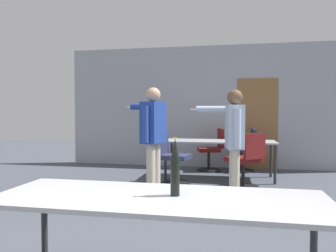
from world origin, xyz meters
TOP-DOWN VIEW (x-y plane):
  - back_wall at (0.03, 6.21)m, footprint 6.72×0.12m
  - conference_table_near at (0.08, 0.54)m, footprint 2.16×0.76m
  - conference_table_far at (0.30, 4.87)m, footprint 2.11×0.77m
  - person_near_casual at (0.56, 3.15)m, footprint 0.78×0.58m
  - person_right_polo at (-0.67, 3.42)m, footprint 0.74×0.76m
  - office_chair_near_pushed at (0.78, 4.12)m, footprint 0.68×0.69m
  - office_chair_far_right at (0.12, 5.69)m, footprint 0.61×0.55m
  - office_chair_mid_tucked at (-0.51, 4.23)m, footprint 0.59×0.53m
  - office_chair_far_left at (0.82, 5.76)m, footprint 0.56×0.52m
  - beer_bottle at (0.18, 0.58)m, footprint 0.06×0.06m

SIDE VIEW (x-z plane):
  - office_chair_far_left at x=0.82m, z-range -0.03..0.89m
  - office_chair_far_right at x=0.12m, z-range -0.03..0.90m
  - office_chair_near_pushed at x=0.78m, z-range -0.03..0.91m
  - office_chair_mid_tucked at x=-0.51m, z-range -0.02..0.93m
  - conference_table_far at x=0.30m, z-range 0.31..1.04m
  - conference_table_near at x=0.08m, z-range 0.31..1.04m
  - beer_bottle at x=0.18m, z-range 0.72..1.10m
  - person_near_casual at x=0.56m, z-range 0.17..1.77m
  - person_right_polo at x=-0.67m, z-range 0.17..1.83m
  - back_wall at x=0.03m, z-range -0.01..2.82m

